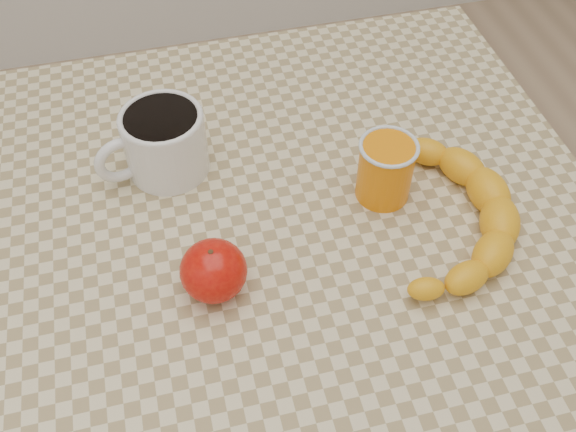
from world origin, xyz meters
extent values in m
cube|color=beige|center=(0.00, 0.00, 0.73)|extent=(0.80, 0.80, 0.04)
cube|color=olive|center=(0.00, 0.00, 0.68)|extent=(0.74, 0.74, 0.06)
cylinder|color=olive|center=(-0.35, 0.35, 0.35)|extent=(0.05, 0.05, 0.71)
cylinder|color=olive|center=(0.35, 0.35, 0.35)|extent=(0.05, 0.05, 0.71)
cylinder|color=white|center=(-0.13, 0.14, 0.79)|extent=(0.13, 0.13, 0.09)
cylinder|color=black|center=(-0.13, 0.14, 0.83)|extent=(0.09, 0.09, 0.01)
torus|color=white|center=(-0.13, 0.14, 0.84)|extent=(0.10, 0.10, 0.01)
torus|color=white|center=(-0.18, 0.12, 0.79)|extent=(0.07, 0.03, 0.07)
cylinder|color=orange|center=(0.13, 0.02, 0.79)|extent=(0.07, 0.07, 0.08)
torus|color=silver|center=(0.13, 0.02, 0.83)|extent=(0.07, 0.07, 0.01)
ellipsoid|color=#A40805|center=(-0.10, -0.07, 0.78)|extent=(0.08, 0.08, 0.07)
cylinder|color=#382311|center=(-0.10, -0.07, 0.81)|extent=(0.01, 0.01, 0.01)
camera|label=1|loc=(-0.12, -0.48, 1.35)|focal=40.00mm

